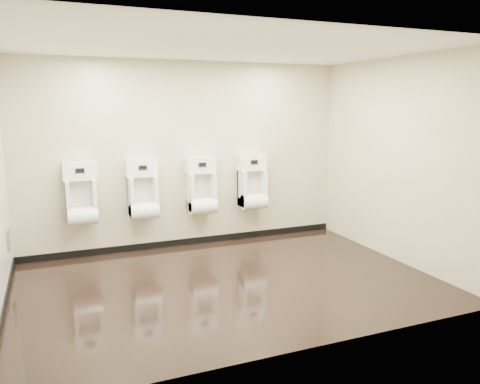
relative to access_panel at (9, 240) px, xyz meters
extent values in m
cube|color=black|center=(2.48, -1.20, -0.50)|extent=(5.00, 3.50, 0.00)
cube|color=white|center=(2.48, -1.20, 2.30)|extent=(5.00, 3.50, 0.00)
cube|color=beige|center=(2.48, 0.55, 0.90)|extent=(5.00, 0.02, 2.80)
cube|color=beige|center=(2.48, -2.95, 0.90)|extent=(5.00, 0.02, 2.80)
cube|color=beige|center=(4.98, -1.20, 0.90)|extent=(0.02, 3.50, 2.80)
cube|color=black|center=(2.48, 0.54, -0.45)|extent=(5.00, 0.02, 0.10)
cube|color=black|center=(-0.01, -1.20, -0.45)|extent=(0.02, 3.50, 0.10)
cube|color=#9E9EA3|center=(0.00, 0.00, 0.00)|extent=(0.03, 0.25, 0.25)
cylinder|color=silver|center=(0.02, 0.00, 0.00)|extent=(0.02, 0.04, 0.04)
cube|color=white|center=(0.91, 0.41, 0.35)|extent=(0.40, 0.29, 0.57)
cube|color=silver|center=(0.91, 0.50, 0.39)|extent=(0.30, 0.01, 0.45)
cylinder|color=white|center=(0.91, 0.33, 0.15)|extent=(0.40, 0.24, 0.24)
cube|color=white|center=(0.91, 0.44, 0.75)|extent=(0.44, 0.21, 0.24)
cube|color=black|center=(0.91, 0.33, 0.77)|extent=(0.11, 0.01, 0.06)
cube|color=silver|center=(0.91, 0.34, 0.77)|extent=(0.13, 0.01, 0.08)
cylinder|color=silver|center=(1.14, 0.44, 0.75)|extent=(0.01, 0.03, 0.03)
cube|color=white|center=(1.76, 0.41, 0.35)|extent=(0.40, 0.29, 0.57)
cube|color=silver|center=(1.76, 0.50, 0.39)|extent=(0.30, 0.01, 0.45)
cylinder|color=white|center=(1.76, 0.33, 0.15)|extent=(0.40, 0.24, 0.24)
cube|color=white|center=(1.76, 0.44, 0.75)|extent=(0.44, 0.21, 0.24)
cube|color=black|center=(1.76, 0.33, 0.77)|extent=(0.11, 0.01, 0.06)
cube|color=silver|center=(1.76, 0.34, 0.77)|extent=(0.13, 0.01, 0.08)
cylinder|color=silver|center=(1.99, 0.44, 0.75)|extent=(0.01, 0.03, 0.03)
cube|color=white|center=(2.65, 0.41, 0.35)|extent=(0.40, 0.29, 0.57)
cube|color=silver|center=(2.65, 0.50, 0.39)|extent=(0.30, 0.01, 0.45)
cylinder|color=white|center=(2.65, 0.33, 0.15)|extent=(0.40, 0.24, 0.24)
cube|color=white|center=(2.65, 0.44, 0.75)|extent=(0.44, 0.21, 0.24)
cube|color=black|center=(2.65, 0.33, 0.77)|extent=(0.11, 0.01, 0.06)
cube|color=silver|center=(2.65, 0.34, 0.77)|extent=(0.13, 0.01, 0.08)
cylinder|color=silver|center=(2.88, 0.44, 0.75)|extent=(0.01, 0.03, 0.03)
cube|color=white|center=(3.50, 0.41, 0.35)|extent=(0.40, 0.29, 0.57)
cube|color=silver|center=(3.50, 0.50, 0.39)|extent=(0.30, 0.01, 0.45)
cylinder|color=white|center=(3.50, 0.33, 0.15)|extent=(0.40, 0.24, 0.24)
cube|color=white|center=(3.50, 0.44, 0.75)|extent=(0.44, 0.21, 0.24)
cube|color=black|center=(3.50, 0.33, 0.77)|extent=(0.11, 0.01, 0.06)
cube|color=silver|center=(3.50, 0.34, 0.77)|extent=(0.13, 0.01, 0.08)
cylinder|color=silver|center=(3.73, 0.44, 0.75)|extent=(0.01, 0.03, 0.03)
camera|label=1|loc=(0.56, -6.30, 1.65)|focal=35.00mm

